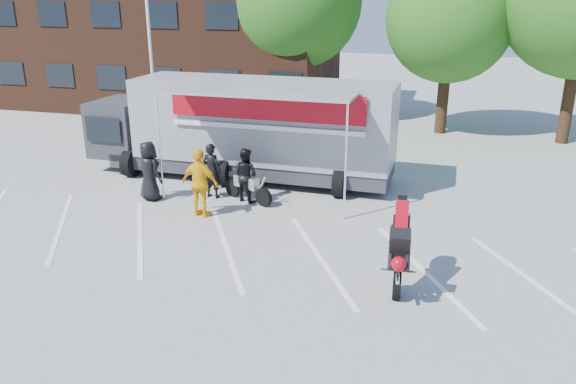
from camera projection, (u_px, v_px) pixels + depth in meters
The scene contains 13 objects.
ground at pixel (202, 263), 13.11m from camera, with size 100.00×100.00×0.00m, color #989793.
parking_bay_lines at pixel (219, 245), 14.01m from camera, with size 18.00×5.00×0.01m, color white.
office_building at pixel (166, 41), 30.83m from camera, with size 18.00×8.00×7.00m, color #462516.
flagpole at pixel (154, 18), 22.10m from camera, with size 1.61×0.12×8.00m.
tree_left at pixel (297, 2), 26.28m from camera, with size 6.12×6.12×8.64m.
tree_mid at pixel (450, 19), 23.79m from camera, with size 5.44×5.44×7.68m.
transporter_truck at pixel (250, 178), 19.18m from camera, with size 10.42×5.02×3.32m, color gray, non-canonical shape.
parked_motorcycle at pixel (248, 201), 17.01m from camera, with size 0.64×1.91×1.00m, color #ADADB2, non-canonical shape.
stunt_bike_rider at pixel (397, 281), 12.26m from camera, with size 0.87×1.85×2.18m, color black, non-canonical shape.
spectator_leather_a at pixel (149, 171), 16.85m from camera, with size 0.89×0.58×1.82m, color black.
spectator_leather_b at pixel (212, 171), 17.06m from camera, with size 0.62×0.41×1.71m, color black.
spectator_leather_c at pixel (246, 175), 16.80m from camera, with size 0.80×0.62×1.64m, color black.
spectator_hivis at pixel (200, 183), 15.56m from camera, with size 1.13×0.47×1.94m, color yellow.
Camera 1 is at (5.14, -10.82, 5.93)m, focal length 35.00 mm.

